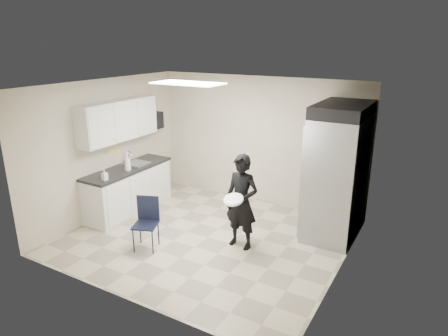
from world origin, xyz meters
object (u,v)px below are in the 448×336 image
Objects in this scene: lower_counter at (129,190)px; folding_chair at (145,225)px; commercial_fridge at (337,177)px; man_tuxedo at (242,202)px.

lower_counter is 2.27× the size of folding_chair.
commercial_fridge reaches higher than lower_counter.
lower_counter is 1.64m from folding_chair.
commercial_fridge is at bearing 49.34° from man_tuxedo.
folding_chair is at bearing -38.23° from lower_counter.
commercial_fridge reaches higher than folding_chair.
man_tuxedo reaches higher than folding_chair.
lower_counter reaches higher than folding_chair.
lower_counter is at bearing 120.30° from folding_chair.
folding_chair is 1.60m from man_tuxedo.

